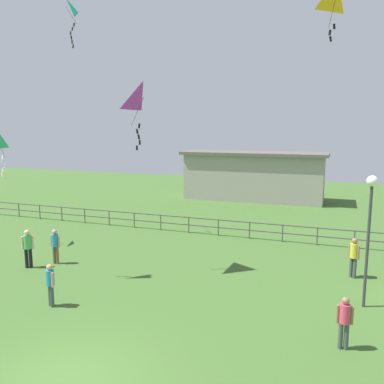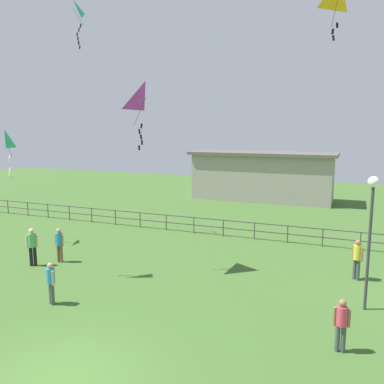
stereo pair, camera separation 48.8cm
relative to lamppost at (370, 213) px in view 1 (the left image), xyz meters
The scene contains 11 objects.
ground_plane 10.32m from the lamppost, 134.73° to the right, with size 80.00×80.00×0.00m, color #3D6028.
lamppost is the anchor object (origin of this frame).
person_0 10.93m from the lamppost, 160.20° to the right, with size 0.41×0.28×1.49m.
person_1 12.95m from the lamppost, behind, with size 0.47×0.29×1.57m.
person_2 3.95m from the lamppost, 102.40° to the right, with size 0.45×0.28×1.51m.
person_4 13.72m from the lamppost, behind, with size 0.43×0.34×1.69m.
person_5 3.63m from the lamppost, 95.80° to the left, with size 0.42×0.34×1.65m.
kite_3 17.89m from the lamppost, 162.86° to the left, with size 0.88×0.86×2.44m.
kite_4 9.34m from the lamppost, behind, with size 0.96×1.20×2.67m.
waterfront_railing 10.43m from the lamppost, 135.70° to the left, with size 36.05×0.06×0.95m.
pavilion_building 20.58m from the lamppost, 112.00° to the left, with size 11.88×3.83×4.01m.
Camera 1 is at (5.83, -7.25, 6.06)m, focal length 37.81 mm.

